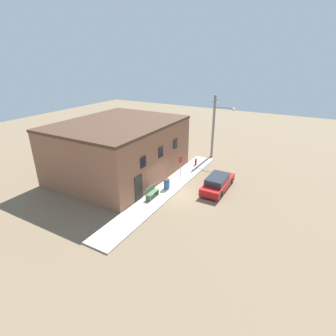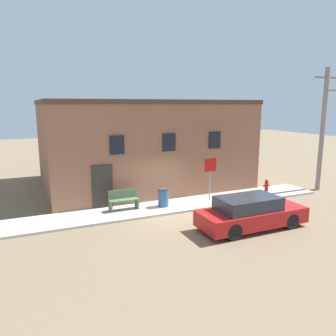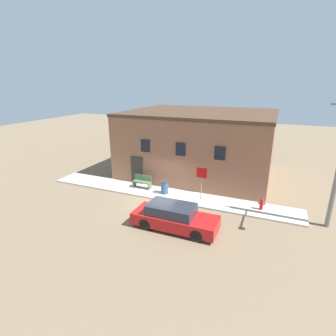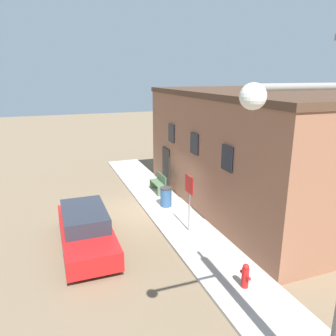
{
  "view_description": "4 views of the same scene",
  "coord_description": "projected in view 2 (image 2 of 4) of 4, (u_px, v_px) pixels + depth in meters",
  "views": [
    {
      "loc": [
        -17.83,
        -9.08,
        10.75
      ],
      "look_at": [
        0.22,
        1.04,
        2.0
      ],
      "focal_mm": 28.0,
      "sensor_mm": 36.0,
      "label": 1
    },
    {
      "loc": [
        -6.11,
        -13.1,
        5.01
      ],
      "look_at": [
        0.22,
        1.04,
        2.0
      ],
      "focal_mm": 35.0,
      "sensor_mm": 36.0,
      "label": 2
    },
    {
      "loc": [
        6.74,
        -14.41,
        7.46
      ],
      "look_at": [
        0.22,
        1.04,
        2.0
      ],
      "focal_mm": 28.0,
      "sensor_mm": 36.0,
      "label": 3
    },
    {
      "loc": [
        13.14,
        -3.79,
        5.93
      ],
      "look_at": [
        0.22,
        1.04,
        2.0
      ],
      "focal_mm": 35.0,
      "sensor_mm": 36.0,
      "label": 4
    }
  ],
  "objects": [
    {
      "name": "trash_bin",
      "position": [
        163.0,
        197.0,
        15.95
      ],
      "size": [
        0.54,
        0.54,
        0.9
      ],
      "color": "#2D517F",
      "rests_on": "sidewalk"
    },
    {
      "name": "stop_sign",
      "position": [
        210.0,
        171.0,
        16.77
      ],
      "size": [
        0.68,
        0.06,
        2.22
      ],
      "color": "gray",
      "rests_on": "sidewalk"
    },
    {
      "name": "brick_building",
      "position": [
        139.0,
        142.0,
        20.97
      ],
      "size": [
        11.77,
        9.43,
        5.27
      ],
      "color": "#8E5B42",
      "rests_on": "ground"
    },
    {
      "name": "fire_hydrant",
      "position": [
        266.0,
        186.0,
        18.57
      ],
      "size": [
        0.43,
        0.21,
        0.74
      ],
      "color": "red",
      "rests_on": "sidewalk"
    },
    {
      "name": "ground_plane",
      "position": [
        173.0,
        215.0,
        15.14
      ],
      "size": [
        80.0,
        80.0,
        0.0
      ],
      "primitive_type": "plane",
      "color": "#7A664C"
    },
    {
      "name": "utility_pole",
      "position": [
        325.0,
        126.0,
        18.76
      ],
      "size": [
        1.8,
        2.39,
        7.06
      ],
      "color": "gray",
      "rests_on": "ground"
    },
    {
      "name": "bench",
      "position": [
        123.0,
        200.0,
        15.46
      ],
      "size": [
        1.37,
        0.44,
        0.94
      ],
      "color": "#4C6B47",
      "rests_on": "sidewalk"
    },
    {
      "name": "parked_car",
      "position": [
        251.0,
        213.0,
        13.37
      ],
      "size": [
        4.55,
        1.69,
        1.36
      ],
      "color": "black",
      "rests_on": "ground"
    },
    {
      "name": "sidewalk",
      "position": [
        164.0,
        207.0,
        16.07
      ],
      "size": [
        17.84,
        2.09,
        0.11
      ],
      "color": "#BCB7AD",
      "rests_on": "ground"
    }
  ]
}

